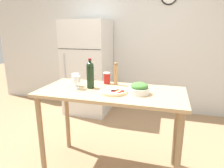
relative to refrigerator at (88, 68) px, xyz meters
The scene contains 10 objects.
wall_back 1.09m from the refrigerator, 24.07° to the left, with size 6.40×0.08×2.60m.
refrigerator is the anchor object (origin of this frame).
prep_counter 1.79m from the refrigerator, 59.72° to the right, with size 1.49×0.69×0.95m.
wine_bottle 1.68m from the refrigerator, 66.28° to the right, with size 0.08×0.08×0.32m.
wine_glass_near 1.68m from the refrigerator, 71.19° to the right, with size 0.08×0.08×0.14m.
wine_glass_far 1.58m from the refrigerator, 72.20° to the right, with size 0.08×0.08×0.14m.
pepper_mill 1.60m from the refrigerator, 55.90° to the right, with size 0.05×0.05×0.26m.
salad_bowl 1.99m from the refrigerator, 52.82° to the right, with size 0.20×0.20×0.11m.
homemade_pizza 1.88m from the refrigerator, 59.58° to the right, with size 0.27×0.27×0.03m.
salt_canister 1.53m from the refrigerator, 59.01° to the right, with size 0.08×0.08×0.13m.
Camera 1 is at (0.55, -1.88, 1.55)m, focal length 32.00 mm.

